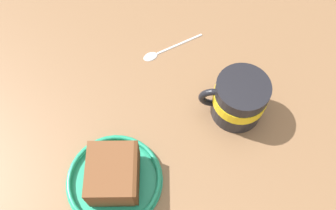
{
  "coord_description": "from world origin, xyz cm",
  "views": [
    {
      "loc": [
        -9.43,
        -23.22,
        60.01
      ],
      "look_at": [
        8.33,
        0.76,
        3.0
      ],
      "focal_mm": 38.78,
      "sensor_mm": 36.0,
      "label": 1
    }
  ],
  "objects_px": {
    "tea_mug": "(239,98)",
    "cake_slice": "(113,174)",
    "teaspoon": "(161,51)",
    "small_plate": "(114,180)"
  },
  "relations": [
    {
      "from": "tea_mug",
      "to": "cake_slice",
      "type": "bearing_deg",
      "value": 175.81
    },
    {
      "from": "teaspoon",
      "to": "small_plate",
      "type": "bearing_deg",
      "value": -142.34
    },
    {
      "from": "tea_mug",
      "to": "teaspoon",
      "type": "bearing_deg",
      "value": 99.64
    },
    {
      "from": "small_plate",
      "to": "cake_slice",
      "type": "xyz_separation_m",
      "value": [
        0.0,
        -0.0,
        0.03
      ]
    },
    {
      "from": "small_plate",
      "to": "teaspoon",
      "type": "distance_m",
      "value": 0.28
    },
    {
      "from": "small_plate",
      "to": "tea_mug",
      "type": "bearing_deg",
      "value": -4.52
    },
    {
      "from": "small_plate",
      "to": "cake_slice",
      "type": "bearing_deg",
      "value": -35.91
    },
    {
      "from": "tea_mug",
      "to": "small_plate",
      "type": "bearing_deg",
      "value": 175.48
    },
    {
      "from": "cake_slice",
      "to": "teaspoon",
      "type": "height_order",
      "value": "cake_slice"
    },
    {
      "from": "small_plate",
      "to": "tea_mug",
      "type": "distance_m",
      "value": 0.25
    }
  ]
}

